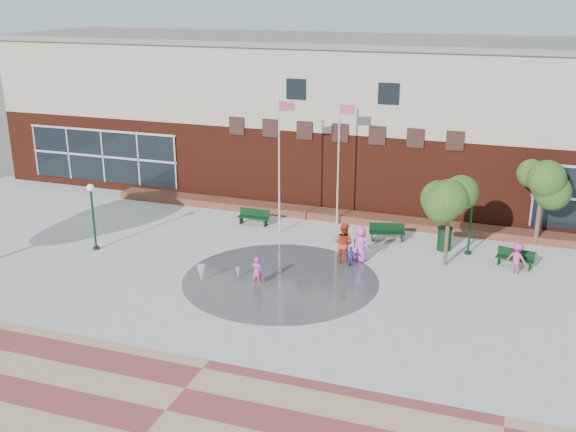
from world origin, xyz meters
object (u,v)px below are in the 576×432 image
(flagpole_left, at_px, (280,157))
(child_splash, at_px, (257,271))
(flagpole_right, at_px, (339,155))
(trash_can, at_px, (444,239))
(bench_left, at_px, (254,220))

(flagpole_left, distance_m, child_splash, 7.33)
(flagpole_left, relative_size, flagpole_right, 1.05)
(flagpole_right, distance_m, trash_can, 6.82)
(bench_left, bearing_deg, flagpole_left, -21.79)
(bench_left, bearing_deg, flagpole_right, 18.43)
(flagpole_left, bearing_deg, child_splash, -101.66)
(child_splash, bearing_deg, flagpole_right, -104.80)
(flagpole_left, bearing_deg, flagpole_right, 17.40)
(flagpole_left, height_order, trash_can, flagpole_left)
(flagpole_right, height_order, trash_can, flagpole_right)
(flagpole_left, xyz_separation_m, child_splash, (1.28, -6.40, -3.33))
(bench_left, distance_m, child_splash, 7.74)
(flagpole_right, relative_size, bench_left, 4.06)
(bench_left, relative_size, child_splash, 1.31)
(trash_can, distance_m, child_splash, 9.64)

